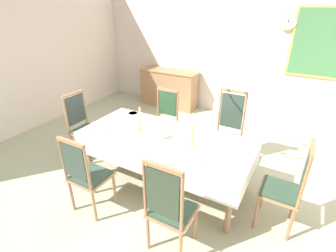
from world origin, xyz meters
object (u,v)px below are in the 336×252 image
chair_south_b (169,207)px  chair_head_east (288,186)px  bowl_near_right (98,131)px  bowl_far_left (133,114)px  framed_painting (320,43)px  chair_north_b (228,130)px  spoon_primary (158,119)px  chair_north_a (164,118)px  candlestick_east (192,134)px  bowl_far_right (198,161)px  candlestick_west (140,121)px  dining_table (165,142)px  mounted_clock (289,22)px  chair_south_a (86,174)px  soup_tureen (164,130)px  sideboard (169,89)px  bowl_near_left (163,121)px  spoon_secondary (93,130)px  chair_head_west (83,125)px

chair_south_b → chair_head_east: chair_south_b is taller
chair_head_east → bowl_near_right: size_ratio=7.32×
bowl_far_left → framed_painting: (2.36, 2.57, 0.93)m
chair_north_b → bowl_far_left: 1.51m
spoon_primary → chair_south_b: bearing=-63.7°
bowl_near_right → spoon_primary: bearing=57.3°
chair_north_b → chair_north_a: bearing=0.5°
candlestick_east → bowl_far_right: size_ratio=2.05×
bowl_near_right → spoon_primary: 0.91m
bowl_far_right → chair_head_east: bearing=19.6°
chair_north_a → candlestick_west: 0.99m
candlestick_west → bowl_far_right: bearing=-18.1°
chair_north_b → dining_table: bearing=57.7°
chair_north_a → mounted_clock: (1.50, 2.03, 1.50)m
chair_south_a → bowl_near_right: (-0.31, 0.56, 0.23)m
candlestick_east → chair_north_b: bearing=78.4°
chair_north_a → candlestick_east: 1.37m
soup_tureen → bowl_far_right: 0.73m
framed_painting → bowl_far_left: bearing=-132.6°
chair_south_b → chair_north_b: (0.00, 1.85, 0.02)m
chair_north_b → soup_tureen: chair_north_b is taller
chair_north_b → sideboard: 2.71m
chair_south_a → dining_table: bearing=58.9°
candlestick_east → framed_painting: (1.15, 2.96, 0.80)m
candlestick_east → framed_painting: framed_painting is taller
bowl_near_left → spoon_primary: size_ratio=0.90×
chair_south_a → framed_painting: 4.56m
chair_north_a → framed_painting: bearing=-135.8°
chair_head_east → soup_tureen: chair_head_east is taller
chair_south_b → bowl_near_left: (-0.84, 1.31, 0.21)m
chair_south_b → chair_head_east: (0.98, 0.92, -0.01)m
bowl_far_left → spoon_secondary: (-0.16, -0.71, -0.01)m
chair_head_west → candlestick_east: size_ratio=3.02×
spoon_primary → spoon_secondary: bearing=-138.4°
soup_tureen → framed_painting: 3.45m
bowl_near_left → sideboard: size_ratio=0.11×
chair_north_a → sideboard: bearing=-63.0°
soup_tureen → spoon_secondary: size_ratio=1.37×
bowl_far_left → spoon_primary: (0.44, 0.03, -0.01)m
bowl_near_right → bowl_near_left: bearing=50.7°
candlestick_west → spoon_primary: size_ratio=1.95×
framed_painting → chair_head_west: bearing=-136.4°
dining_table → soup_tureen: soup_tureen is taller
soup_tureen → spoon_primary: soup_tureen is taller
candlestick_east → sideboard: size_ratio=0.25×
bowl_far_right → chair_south_b: bearing=-94.1°
dining_table → chair_head_west: bearing=180.0°
spoon_primary → bowl_near_left: bearing=-22.3°
chair_head_east → candlestick_east: (-1.16, 0.00, 0.34)m
candlestick_west → bowl_near_left: (0.14, 0.39, -0.12)m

